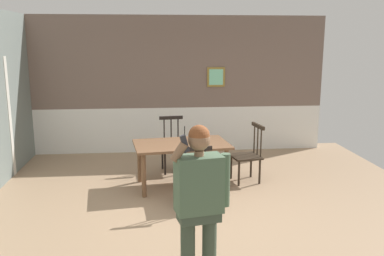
# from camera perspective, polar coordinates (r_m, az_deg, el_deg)

# --- Properties ---
(ground_plane) EXTENTS (7.44, 7.44, 0.00)m
(ground_plane) POSITION_cam_1_polar(r_m,az_deg,el_deg) (5.85, 0.40, -11.72)
(ground_plane) COLOR #9E7F60
(room_back_partition) EXTENTS (6.23, 0.17, 2.88)m
(room_back_partition) POSITION_cam_1_polar(r_m,az_deg,el_deg) (8.78, -1.83, 5.65)
(room_back_partition) COLOR #756056
(room_back_partition) RESTS_ON ground_plane
(dining_table) EXTENTS (1.61, 1.09, 0.73)m
(dining_table) POSITION_cam_1_polar(r_m,az_deg,el_deg) (6.68, -1.47, -2.89)
(dining_table) COLOR brown
(dining_table) RESTS_ON ground_plane
(chair_near_window) EXTENTS (0.52, 0.52, 0.93)m
(chair_near_window) POSITION_cam_1_polar(r_m,az_deg,el_deg) (5.94, 0.10, -6.53)
(chair_near_window) COLOR black
(chair_near_window) RESTS_ON ground_plane
(chair_by_doorway) EXTENTS (0.48, 0.48, 1.00)m
(chair_by_doorway) POSITION_cam_1_polar(r_m,az_deg,el_deg) (7.53, -2.71, -2.44)
(chair_by_doorway) COLOR black
(chair_by_doorway) RESTS_ON ground_plane
(chair_at_table_head) EXTENTS (0.53, 0.53, 0.98)m
(chair_at_table_head) POSITION_cam_1_polar(r_m,az_deg,el_deg) (7.03, 7.75, -3.66)
(chair_at_table_head) COLOR #2D2319
(chair_at_table_head) RESTS_ON ground_plane
(person_figure) EXTENTS (0.58, 0.32, 1.61)m
(person_figure) POSITION_cam_1_polar(r_m,az_deg,el_deg) (3.91, 1.06, -9.47)
(person_figure) COLOR #3A493A
(person_figure) RESTS_ON ground_plane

